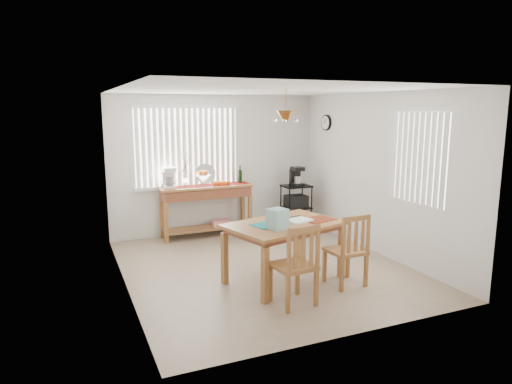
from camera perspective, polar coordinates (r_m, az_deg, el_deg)
name	(u,v)px	position (r m, az deg, el deg)	size (l,w,h in m)	color
ground	(264,268)	(6.93, 1.04, -9.44)	(4.00, 4.50, 0.01)	#9D846A
room_shell	(264,155)	(6.56, 1.06, 4.68)	(4.20, 4.70, 2.70)	silver
sideboard	(207,198)	(8.45, -6.17, -0.78)	(1.70, 0.48, 0.95)	#9B6534
sideboard_items	(192,178)	(8.32, -8.04, 1.70)	(1.61, 0.41, 0.73)	maroon
wire_cart	(296,203)	(8.92, 5.02, -1.38)	(0.52, 0.42, 0.88)	black
cart_items	(296,177)	(8.83, 5.05, 1.92)	(0.21, 0.25, 0.36)	black
dining_table	(284,230)	(6.23, 3.56, -4.71)	(1.74, 1.36, 0.82)	#9B6534
table_items	(283,219)	(5.99, 3.38, -3.43)	(1.27, 0.58, 0.26)	#15757A
chair_left	(295,266)	(5.53, 4.93, -9.17)	(0.51, 0.51, 1.01)	#9B6534
chair_right	(348,250)	(6.23, 11.38, -7.18)	(0.48, 0.48, 0.99)	#9B6534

